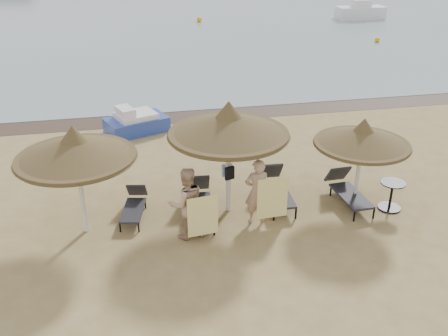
# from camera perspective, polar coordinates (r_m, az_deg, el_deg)

# --- Properties ---
(ground) EXTENTS (160.00, 160.00, 0.00)m
(ground) POSITION_cam_1_polar(r_m,az_deg,el_deg) (12.66, -0.96, -8.82)
(ground) COLOR #A28854
(ground) RESTS_ON ground
(wet_sand_strip) EXTENTS (200.00, 1.60, 0.01)m
(wet_sand_strip) POSITION_cam_1_polar(r_m,az_deg,el_deg) (20.98, -5.72, 5.82)
(wet_sand_strip) COLOR #47362B
(wet_sand_strip) RESTS_ON ground
(palapa_left) EXTENTS (2.98, 2.98, 2.96)m
(palapa_left) POSITION_cam_1_polar(r_m,az_deg,el_deg) (12.60, -16.67, 2.13)
(palapa_left) COLOR silver
(palapa_left) RESTS_ON ground
(palapa_center) EXTENTS (3.24, 3.24, 3.21)m
(palapa_center) POSITION_cam_1_polar(r_m,az_deg,el_deg) (12.98, 0.53, 4.94)
(palapa_center) COLOR silver
(palapa_center) RESTS_ON ground
(palapa_right) EXTENTS (2.63, 2.63, 2.61)m
(palapa_right) POSITION_cam_1_polar(r_m,az_deg,el_deg) (13.98, 15.56, 3.44)
(palapa_right) COLOR silver
(palapa_right) RESTS_ON ground
(lounger_far_left) EXTENTS (0.84, 1.68, 0.72)m
(lounger_far_left) POSITION_cam_1_polar(r_m,az_deg,el_deg) (13.94, -10.22, -4.11)
(lounger_far_left) COLOR black
(lounger_far_left) RESTS_ON ground
(lounger_near_left) EXTENTS (0.86, 2.11, 0.92)m
(lounger_near_left) POSITION_cam_1_polar(r_m,az_deg,el_deg) (13.74, -2.87, -3.74)
(lounger_near_left) COLOR black
(lounger_near_left) RESTS_ON ground
(lounger_near_right) EXTENTS (0.77, 2.07, 0.91)m
(lounger_near_right) POSITION_cam_1_polar(r_m,az_deg,el_deg) (14.47, 5.90, -2.21)
(lounger_near_right) COLOR black
(lounger_near_right) RESTS_ON ground
(lounger_far_right) EXTENTS (0.74, 1.97, 0.87)m
(lounger_far_right) POSITION_cam_1_polar(r_m,az_deg,el_deg) (14.76, 13.88, -2.39)
(lounger_far_right) COLOR black
(lounger_far_right) RESTS_ON ground
(side_table) EXTENTS (0.68, 0.68, 0.83)m
(side_table) POSITION_cam_1_polar(r_m,az_deg,el_deg) (14.74, 18.54, -3.08)
(side_table) COLOR black
(side_table) RESTS_ON ground
(person_left) EXTENTS (1.13, 0.83, 2.24)m
(person_left) POSITION_cam_1_polar(r_m,az_deg,el_deg) (12.44, -4.32, -3.46)
(person_left) COLOR tan
(person_left) RESTS_ON ground
(person_right) EXTENTS (1.02, 0.69, 2.14)m
(person_right) POSITION_cam_1_polar(r_m,az_deg,el_deg) (13.09, 3.83, -2.10)
(person_right) COLOR tan
(person_right) RESTS_ON ground
(towel_left) EXTENTS (0.78, 0.12, 1.10)m
(towel_left) POSITION_cam_1_polar(r_m,az_deg,el_deg) (12.37, -2.44, -5.53)
(towel_left) COLOR yellow
(towel_left) RESTS_ON ground
(towel_right) EXTENTS (0.84, 0.07, 1.18)m
(towel_right) POSITION_cam_1_polar(r_m,az_deg,el_deg) (13.09, 5.56, -3.45)
(towel_right) COLOR yellow
(towel_right) RESTS_ON ground
(bag_patterned) EXTENTS (0.29, 0.14, 0.35)m
(bag_patterned) POSITION_cam_1_polar(r_m,az_deg,el_deg) (13.71, 0.35, -0.25)
(bag_patterned) COLOR white
(bag_patterned) RESTS_ON ground
(bag_dark) EXTENTS (0.27, 0.16, 0.36)m
(bag_dark) POSITION_cam_1_polar(r_m,az_deg,el_deg) (13.37, 0.65, -0.59)
(bag_dark) COLOR black
(bag_dark) RESTS_ON ground
(pedal_boat) EXTENTS (2.58, 2.04, 1.05)m
(pedal_boat) POSITION_cam_1_polar(r_m,az_deg,el_deg) (19.52, -10.06, 5.17)
(pedal_boat) COLOR #2941A2
(pedal_boat) RESTS_ON ground
(buoy_mid) EXTENTS (0.41, 0.41, 0.41)m
(buoy_mid) POSITION_cam_1_polar(r_m,az_deg,el_deg) (42.46, -2.84, 16.59)
(buoy_mid) COLOR #F4AA07
(buoy_mid) RESTS_ON ground
(buoy_right) EXTENTS (0.34, 0.34, 0.34)m
(buoy_right) POSITION_cam_1_polar(r_m,az_deg,el_deg) (36.33, 17.12, 13.83)
(buoy_right) COLOR #F4AA07
(buoy_right) RESTS_ON ground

